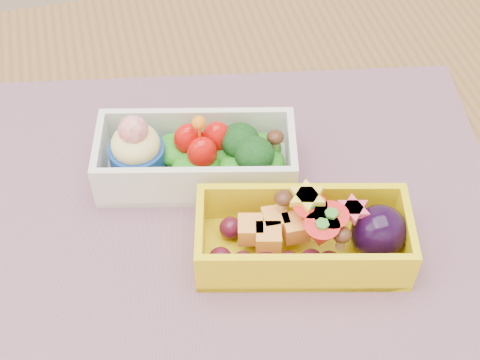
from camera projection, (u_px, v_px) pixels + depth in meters
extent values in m
cube|color=brown|center=(250.00, 241.00, 0.65)|extent=(1.20, 0.80, 0.04)
cube|color=#885D75|center=(234.00, 212.00, 0.65)|extent=(0.57, 0.48, 0.00)
cube|color=silver|center=(196.00, 157.00, 0.66)|extent=(0.20, 0.12, 0.05)
ellipsoid|color=green|center=(196.00, 162.00, 0.66)|extent=(0.19, 0.11, 0.02)
cylinder|color=navy|center=(138.00, 160.00, 0.66)|extent=(0.05, 0.05, 0.03)
sphere|color=red|center=(133.00, 130.00, 0.63)|extent=(0.03, 0.03, 0.03)
ellipsoid|color=#C00C07|center=(189.00, 139.00, 0.65)|extent=(0.03, 0.02, 0.04)
ellipsoid|color=#C00C07|center=(202.00, 153.00, 0.64)|extent=(0.03, 0.02, 0.04)
ellipsoid|color=#C00C07|center=(217.00, 138.00, 0.66)|extent=(0.03, 0.02, 0.04)
sphere|color=orange|center=(199.00, 123.00, 0.63)|extent=(0.01, 0.01, 0.01)
ellipsoid|color=black|center=(240.00, 141.00, 0.65)|extent=(0.04, 0.04, 0.03)
ellipsoid|color=black|center=(254.00, 154.00, 0.64)|extent=(0.04, 0.04, 0.03)
ellipsoid|color=#3F2111|center=(275.00, 137.00, 0.65)|extent=(0.02, 0.02, 0.01)
cube|color=yellow|center=(303.00, 237.00, 0.60)|extent=(0.20, 0.12, 0.05)
ellipsoid|color=#4A0E23|center=(259.00, 247.00, 0.60)|extent=(0.11, 0.07, 0.02)
cube|color=orange|center=(272.00, 229.00, 0.59)|extent=(0.06, 0.05, 0.02)
cone|color=red|center=(308.00, 215.00, 0.59)|extent=(0.04, 0.04, 0.03)
cone|color=red|center=(330.00, 225.00, 0.59)|extent=(0.04, 0.04, 0.03)
cone|color=red|center=(320.00, 236.00, 0.58)|extent=(0.04, 0.04, 0.03)
cylinder|color=yellow|center=(307.00, 197.00, 0.58)|extent=(0.03, 0.03, 0.01)
cylinder|color=#E53F5B|center=(353.00, 209.00, 0.58)|extent=(0.03, 0.03, 0.01)
ellipsoid|color=#3F2111|center=(283.00, 211.00, 0.60)|extent=(0.02, 0.02, 0.01)
ellipsoid|color=#3F2111|center=(341.00, 241.00, 0.58)|extent=(0.02, 0.02, 0.01)
ellipsoid|color=black|center=(379.00, 233.00, 0.59)|extent=(0.05, 0.05, 0.05)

